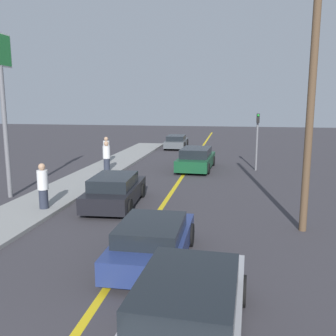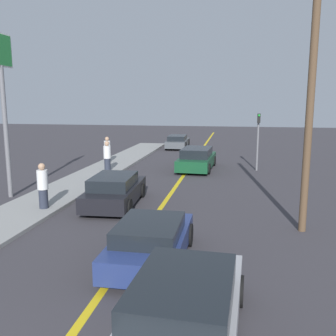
{
  "view_description": "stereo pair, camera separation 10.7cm",
  "coord_description": "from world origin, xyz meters",
  "px_view_note": "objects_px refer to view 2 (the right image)",
  "views": [
    {
      "loc": [
        2.76,
        -2.31,
        4.28
      ],
      "look_at": [
        -0.05,
        13.87,
        1.29
      ],
      "focal_mm": 40.0,
      "sensor_mm": 36.0,
      "label": 1
    },
    {
      "loc": [
        2.87,
        -2.29,
        4.28
      ],
      "look_at": [
        -0.05,
        13.87,
        1.29
      ],
      "focal_mm": 40.0,
      "sensor_mm": 36.0,
      "label": 2
    }
  ],
  "objects_px": {
    "pedestrian_by_sign": "(107,150)",
    "roadside_sign": "(2,80)",
    "car_near_right_lane": "(184,310)",
    "utility_pole": "(310,110)",
    "car_far_distant": "(115,190)",
    "car_ahead_center": "(151,241)",
    "car_parked_left_lot": "(197,159)",
    "pedestrian_far_standing": "(107,156)",
    "car_oncoming_far": "(178,142)",
    "traffic_light": "(258,135)",
    "pedestrian_mid_group": "(43,186)"
  },
  "relations": [
    {
      "from": "car_ahead_center",
      "to": "car_far_distant",
      "type": "relative_size",
      "value": 0.9
    },
    {
      "from": "car_near_right_lane",
      "to": "car_ahead_center",
      "type": "relative_size",
      "value": 1.15
    },
    {
      "from": "traffic_light",
      "to": "pedestrian_far_standing",
      "type": "bearing_deg",
      "value": -165.24
    },
    {
      "from": "car_far_distant",
      "to": "pedestrian_far_standing",
      "type": "relative_size",
      "value": 2.48
    },
    {
      "from": "pedestrian_mid_group",
      "to": "car_oncoming_far",
      "type": "bearing_deg",
      "value": 83.9
    },
    {
      "from": "car_ahead_center",
      "to": "car_parked_left_lot",
      "type": "bearing_deg",
      "value": 90.45
    },
    {
      "from": "car_oncoming_far",
      "to": "pedestrian_by_sign",
      "type": "height_order",
      "value": "pedestrian_by_sign"
    },
    {
      "from": "car_oncoming_far",
      "to": "pedestrian_by_sign",
      "type": "xyz_separation_m",
      "value": [
        -3.36,
        -9.28,
        0.4
      ]
    },
    {
      "from": "car_oncoming_far",
      "to": "roadside_sign",
      "type": "xyz_separation_m",
      "value": [
        -4.75,
        -18.34,
        4.54
      ]
    },
    {
      "from": "car_ahead_center",
      "to": "car_parked_left_lot",
      "type": "relative_size",
      "value": 0.82
    },
    {
      "from": "car_near_right_lane",
      "to": "car_parked_left_lot",
      "type": "height_order",
      "value": "car_parked_left_lot"
    },
    {
      "from": "car_parked_left_lot",
      "to": "pedestrian_far_standing",
      "type": "xyz_separation_m",
      "value": [
        -5.11,
        -2.09,
        0.35
      ]
    },
    {
      "from": "pedestrian_far_standing",
      "to": "pedestrian_by_sign",
      "type": "height_order",
      "value": "pedestrian_far_standing"
    },
    {
      "from": "car_near_right_lane",
      "to": "car_ahead_center",
      "type": "xyz_separation_m",
      "value": [
        -1.34,
        3.23,
        -0.05
      ]
    },
    {
      "from": "car_near_right_lane",
      "to": "roadside_sign",
      "type": "relative_size",
      "value": 0.64
    },
    {
      "from": "car_ahead_center",
      "to": "pedestrian_far_standing",
      "type": "height_order",
      "value": "pedestrian_far_standing"
    },
    {
      "from": "utility_pole",
      "to": "car_far_distant",
      "type": "bearing_deg",
      "value": 165.21
    },
    {
      "from": "car_oncoming_far",
      "to": "utility_pole",
      "type": "distance_m",
      "value": 22.2
    },
    {
      "from": "pedestrian_mid_group",
      "to": "roadside_sign",
      "type": "bearing_deg",
      "value": 145.12
    },
    {
      "from": "car_near_right_lane",
      "to": "pedestrian_far_standing",
      "type": "xyz_separation_m",
      "value": [
        -6.65,
        14.91,
        0.37
      ]
    },
    {
      "from": "car_ahead_center",
      "to": "utility_pole",
      "type": "xyz_separation_m",
      "value": [
        4.4,
        3.23,
        3.39
      ]
    },
    {
      "from": "pedestrian_far_standing",
      "to": "utility_pole",
      "type": "distance_m",
      "value": 13.21
    },
    {
      "from": "car_parked_left_lot",
      "to": "pedestrian_far_standing",
      "type": "bearing_deg",
      "value": -154.92
    },
    {
      "from": "car_oncoming_far",
      "to": "pedestrian_mid_group",
      "type": "relative_size",
      "value": 2.48
    },
    {
      "from": "car_far_distant",
      "to": "car_near_right_lane",
      "type": "bearing_deg",
      "value": -67.47
    },
    {
      "from": "pedestrian_by_sign",
      "to": "roadside_sign",
      "type": "xyz_separation_m",
      "value": [
        -1.39,
        -9.07,
        4.14
      ]
    },
    {
      "from": "car_oncoming_far",
      "to": "traffic_light",
      "type": "distance_m",
      "value": 11.92
    },
    {
      "from": "car_parked_left_lot",
      "to": "utility_pole",
      "type": "distance_m",
      "value": 11.97
    },
    {
      "from": "car_far_distant",
      "to": "pedestrian_far_standing",
      "type": "distance_m",
      "value": 7.1
    },
    {
      "from": "car_near_right_lane",
      "to": "car_parked_left_lot",
      "type": "distance_m",
      "value": 17.07
    },
    {
      "from": "car_ahead_center",
      "to": "car_parked_left_lot",
      "type": "distance_m",
      "value": 13.77
    },
    {
      "from": "car_ahead_center",
      "to": "car_far_distant",
      "type": "distance_m",
      "value": 5.76
    },
    {
      "from": "pedestrian_by_sign",
      "to": "car_oncoming_far",
      "type": "bearing_deg",
      "value": 70.09
    },
    {
      "from": "car_parked_left_lot",
      "to": "car_near_right_lane",
      "type": "bearing_deg",
      "value": -82.03
    },
    {
      "from": "pedestrian_mid_group",
      "to": "car_far_distant",
      "type": "bearing_deg",
      "value": 28.99
    },
    {
      "from": "pedestrian_by_sign",
      "to": "roadside_sign",
      "type": "height_order",
      "value": "roadside_sign"
    },
    {
      "from": "roadside_sign",
      "to": "traffic_light",
      "type": "bearing_deg",
      "value": 37.03
    },
    {
      "from": "car_oncoming_far",
      "to": "pedestrian_far_standing",
      "type": "height_order",
      "value": "pedestrian_far_standing"
    },
    {
      "from": "roadside_sign",
      "to": "pedestrian_by_sign",
      "type": "bearing_deg",
      "value": 81.31
    },
    {
      "from": "car_near_right_lane",
      "to": "pedestrian_by_sign",
      "type": "relative_size",
      "value": 2.64
    },
    {
      "from": "pedestrian_by_sign",
      "to": "utility_pole",
      "type": "bearing_deg",
      "value": -46.69
    },
    {
      "from": "car_near_right_lane",
      "to": "pedestrian_mid_group",
      "type": "height_order",
      "value": "pedestrian_mid_group"
    },
    {
      "from": "traffic_light",
      "to": "car_far_distant",
      "type": "bearing_deg",
      "value": -124.69
    },
    {
      "from": "car_ahead_center",
      "to": "traffic_light",
      "type": "bearing_deg",
      "value": 75.7
    },
    {
      "from": "car_parked_left_lot",
      "to": "pedestrian_by_sign",
      "type": "distance_m",
      "value": 6.21
    },
    {
      "from": "car_near_right_lane",
      "to": "car_oncoming_far",
      "type": "xyz_separation_m",
      "value": [
        -4.31,
        27.12,
        -0.05
      ]
    },
    {
      "from": "car_near_right_lane",
      "to": "car_far_distant",
      "type": "height_order",
      "value": "car_near_right_lane"
    },
    {
      "from": "roadside_sign",
      "to": "car_near_right_lane",
      "type": "bearing_deg",
      "value": -44.1
    },
    {
      "from": "car_ahead_center",
      "to": "pedestrian_mid_group",
      "type": "xyz_separation_m",
      "value": [
        -5.12,
        3.74,
        0.44
      ]
    },
    {
      "from": "car_near_right_lane",
      "to": "utility_pole",
      "type": "height_order",
      "value": "utility_pole"
    }
  ]
}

